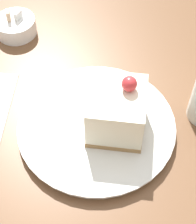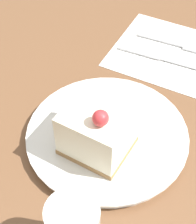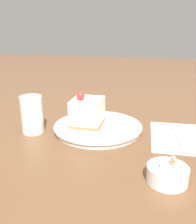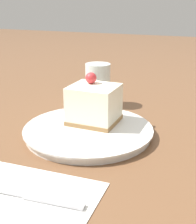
{
  "view_description": "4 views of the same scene",
  "coord_description": "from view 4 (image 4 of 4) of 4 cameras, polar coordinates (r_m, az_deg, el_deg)",
  "views": [
    {
      "loc": [
        0.04,
        -0.38,
        0.56
      ],
      "look_at": [
        -0.01,
        -0.0,
        0.06
      ],
      "focal_mm": 60.0,
      "sensor_mm": 36.0,
      "label": 1
    },
    {
      "loc": [
        0.35,
        0.18,
        0.52
      ],
      "look_at": [
        -0.02,
        -0.02,
        0.05
      ],
      "focal_mm": 60.0,
      "sensor_mm": 36.0,
      "label": 2
    },
    {
      "loc": [
        -0.17,
        0.72,
        0.32
      ],
      "look_at": [
        -0.01,
        0.01,
        0.07
      ],
      "focal_mm": 40.0,
      "sensor_mm": 36.0,
      "label": 3
    },
    {
      "loc": [
        -0.58,
        -0.25,
        0.28
      ],
      "look_at": [
        0.0,
        -0.02,
        0.05
      ],
      "focal_mm": 50.0,
      "sensor_mm": 36.0,
      "label": 4
    }
  ],
  "objects": [
    {
      "name": "drinking_glass",
      "position": [
        0.85,
        -0.02,
        4.97
      ],
      "size": [
        0.07,
        0.07,
        0.12
      ],
      "color": "silver",
      "rests_on": "ground_plane"
    },
    {
      "name": "cake_slice",
      "position": [
        0.69,
        -0.84,
        1.51
      ],
      "size": [
        0.1,
        0.11,
        0.11
      ],
      "rotation": [
        0.0,
        0.0,
        -0.02
      ],
      "color": "#9E7547",
      "rests_on": "plate"
    },
    {
      "name": "ground_plane",
      "position": [
        0.69,
        -1.49,
        -3.93
      ],
      "size": [
        4.0,
        4.0,
        0.0
      ],
      "primitive_type": "plane",
      "color": "brown"
    },
    {
      "name": "plate",
      "position": [
        0.67,
        -1.52,
        -3.46
      ],
      "size": [
        0.28,
        0.28,
        0.02
      ],
      "color": "silver",
      "rests_on": "ground_plane"
    },
    {
      "name": "napkin",
      "position": [
        0.47,
        -15.4,
        -16.76
      ],
      "size": [
        0.22,
        0.23,
        0.0
      ],
      "rotation": [
        0.0,
        0.0,
        0.04
      ],
      "color": "white",
      "rests_on": "ground_plane"
    },
    {
      "name": "knife",
      "position": [
        0.48,
        -11.46,
        -15.01
      ],
      "size": [
        0.03,
        0.19,
        0.0
      ],
      "rotation": [
        0.0,
        0.0,
        0.08
      ],
      "color": "silver",
      "rests_on": "napkin"
    }
  ]
}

